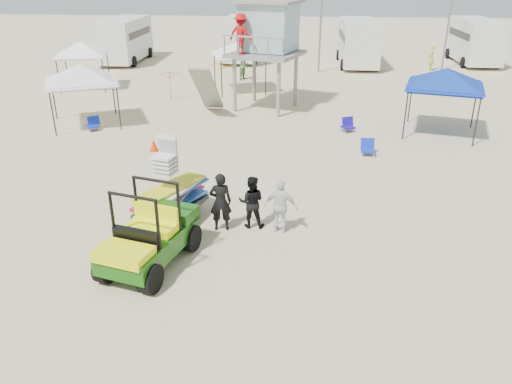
# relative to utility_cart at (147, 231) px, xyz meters

# --- Properties ---
(ground) EXTENTS (140.00, 140.00, 0.00)m
(ground) POSITION_rel_utility_cart_xyz_m (2.04, -1.16, -0.99)
(ground) COLOR beige
(ground) RESTS_ON ground
(utility_cart) EXTENTS (2.09, 3.06, 2.12)m
(utility_cart) POSITION_rel_utility_cart_xyz_m (0.00, 0.00, 0.00)
(utility_cart) COLOR #15510C
(utility_cart) RESTS_ON ground
(surf_trailer) EXTENTS (1.94, 2.79, 2.33)m
(surf_trailer) POSITION_rel_utility_cart_xyz_m (0.01, 2.34, -0.04)
(surf_trailer) COLOR black
(surf_trailer) RESTS_ON ground
(man_left) EXTENTS (0.69, 0.51, 1.73)m
(man_left) POSITION_rel_utility_cart_xyz_m (1.52, 2.04, -0.12)
(man_left) COLOR black
(man_left) RESTS_ON ground
(man_mid) EXTENTS (0.77, 0.60, 1.56)m
(man_mid) POSITION_rel_utility_cart_xyz_m (2.37, 2.29, -0.21)
(man_mid) COLOR black
(man_mid) RESTS_ON ground
(man_right) EXTENTS (0.99, 0.56, 1.58)m
(man_right) POSITION_rel_utility_cart_xyz_m (3.22, 2.04, -0.20)
(man_right) COLOR silver
(man_right) RESTS_ON ground
(lifeguard_tower) EXTENTS (4.21, 4.21, 5.27)m
(lifeguard_tower) POSITION_rel_utility_cart_xyz_m (1.83, 15.61, 2.94)
(lifeguard_tower) COLOR gray
(lifeguard_tower) RESTS_ON ground
(canopy_blue) EXTENTS (3.71, 3.71, 3.32)m
(canopy_blue) POSITION_rel_utility_cart_xyz_m (10.01, 11.86, 1.78)
(canopy_blue) COLOR black
(canopy_blue) RESTS_ON ground
(canopy_white_a) EXTENTS (3.95, 3.95, 3.23)m
(canopy_white_a) POSITION_rel_utility_cart_xyz_m (-6.38, 11.90, 1.69)
(canopy_white_a) COLOR black
(canopy_white_a) RESTS_ON ground
(canopy_white_b) EXTENTS (3.31, 3.31, 3.24)m
(canopy_white_b) POSITION_rel_utility_cart_xyz_m (-9.43, 19.31, 1.71)
(canopy_white_b) COLOR black
(canopy_white_b) RESTS_ON ground
(canopy_white_c) EXTENTS (3.46, 3.46, 3.33)m
(canopy_white_c) POSITION_rel_utility_cart_xyz_m (0.11, 19.34, 1.79)
(canopy_white_c) COLOR black
(canopy_white_c) RESTS_ON ground
(umbrella_a) EXTENTS (1.95, 1.98, 1.64)m
(umbrella_a) POSITION_rel_utility_cart_xyz_m (-3.52, 16.83, -0.17)
(umbrella_a) COLOR red
(umbrella_a) RESTS_ON ground
(umbrella_b) EXTENTS (2.19, 2.22, 1.80)m
(umbrella_b) POSITION_rel_utility_cart_xyz_m (-0.96, 18.97, -0.09)
(umbrella_b) COLOR orange
(umbrella_b) RESTS_ON ground
(cone_near) EXTENTS (0.34, 0.34, 0.50)m
(cone_near) POSITION_rel_utility_cart_xyz_m (-1.73, 8.68, -0.74)
(cone_near) COLOR #F03B07
(cone_near) RESTS_ON ground
(cone_far) EXTENTS (0.34, 0.34, 0.50)m
(cone_far) POSITION_rel_utility_cart_xyz_m (-2.20, 8.42, -0.74)
(cone_far) COLOR #F62B07
(cone_far) RESTS_ON ground
(beach_chair_a) EXTENTS (0.73, 0.83, 0.64)m
(beach_chair_a) POSITION_rel_utility_cart_xyz_m (-5.74, 11.01, -0.68)
(beach_chair_a) COLOR #0E27A0
(beach_chair_a) RESTS_ON ground
(beach_chair_b) EXTENTS (0.70, 0.76, 0.64)m
(beach_chair_b) POSITION_rel_utility_cart_xyz_m (5.93, 11.82, -0.68)
(beach_chair_b) COLOR #190E98
(beach_chair_b) RESTS_ON ground
(beach_chair_c) EXTENTS (0.54, 0.58, 0.64)m
(beach_chair_c) POSITION_rel_utility_cart_xyz_m (6.47, 8.73, -0.68)
(beach_chair_c) COLOR #102AB7
(beach_chair_c) RESTS_ON ground
(rv_far_left) EXTENTS (2.64, 6.80, 3.25)m
(rv_far_left) POSITION_rel_utility_cart_xyz_m (-9.96, 28.83, 0.81)
(rv_far_left) COLOR silver
(rv_far_left) RESTS_ON ground
(rv_mid_left) EXTENTS (2.65, 6.50, 3.25)m
(rv_mid_left) POSITION_rel_utility_cart_xyz_m (-0.96, 30.33, 0.81)
(rv_mid_left) COLOR silver
(rv_mid_left) RESTS_ON ground
(rv_mid_right) EXTENTS (2.64, 7.00, 3.25)m
(rv_mid_right) POSITION_rel_utility_cart_xyz_m (8.04, 28.83, 0.81)
(rv_mid_right) COLOR silver
(rv_mid_right) RESTS_ON ground
(rv_far_right) EXTENTS (2.64, 6.60, 3.25)m
(rv_far_right) POSITION_rel_utility_cart_xyz_m (17.04, 30.33, 0.81)
(rv_far_right) COLOR silver
(rv_far_right) RESTS_ON ground
(light_pole_left) EXTENTS (0.14, 0.14, 8.00)m
(light_pole_left) POSITION_rel_utility_cart_xyz_m (5.04, 25.84, 3.01)
(light_pole_left) COLOR slate
(light_pole_left) RESTS_ON ground
(light_pole_right) EXTENTS (0.14, 0.14, 8.00)m
(light_pole_right) POSITION_rel_utility_cart_xyz_m (14.04, 27.34, 3.01)
(light_pole_right) COLOR slate
(light_pole_right) RESTS_ON ground
(distant_beachgoers) EXTENTS (13.84, 5.10, 1.84)m
(distant_beachgoers) POSITION_rel_utility_cart_xyz_m (4.58, 24.27, -0.09)
(distant_beachgoers) COLOR #C5DE53
(distant_beachgoers) RESTS_ON ground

